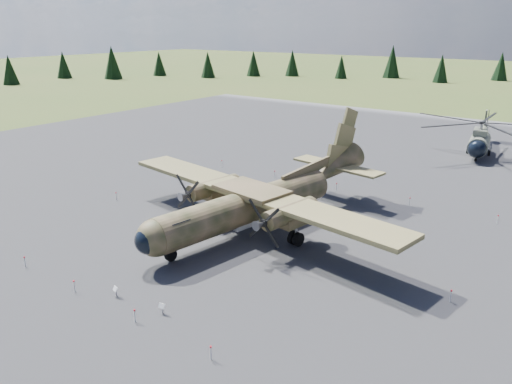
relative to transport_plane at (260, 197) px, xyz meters
The scene contains 8 objects.
ground 4.03m from the transport_plane, 78.67° to the right, with size 500.00×500.00×0.00m, color #4A5023.
apron 7.71m from the transport_plane, 85.45° to the left, with size 120.00×120.00×0.04m, color #5D5D62.
transport_plane is the anchor object (origin of this frame).
helicopter_near 38.75m from the transport_plane, 76.50° to the left, with size 21.77×23.64×4.80m.
info_placard_left 15.29m from the transport_plane, 92.90° to the right, with size 0.48×0.29×0.70m.
info_placard_right 15.27m from the transport_plane, 77.75° to the right, with size 0.46×0.23×0.70m.
barrier_fence 3.72m from the transport_plane, 87.89° to the right, with size 33.12×29.62×0.85m.
treeline 10.16m from the transport_plane, 34.89° to the right, with size 295.53×296.45×10.96m.
Camera 1 is at (23.08, -30.01, 16.84)m, focal length 35.00 mm.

